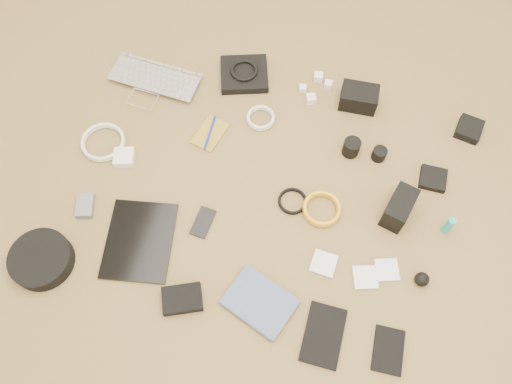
% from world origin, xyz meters
% --- Properties ---
extents(laptop, '(0.37, 0.27, 0.03)m').
position_xyz_m(laptop, '(-0.50, 0.32, 0.01)').
color(laptop, silver).
rests_on(laptop, ground).
extents(headphone_pouch, '(0.23, 0.22, 0.03)m').
position_xyz_m(headphone_pouch, '(-0.17, 0.48, 0.02)').
color(headphone_pouch, black).
rests_on(headphone_pouch, ground).
extents(headphones, '(0.14, 0.14, 0.01)m').
position_xyz_m(headphones, '(-0.17, 0.48, 0.04)').
color(headphones, black).
rests_on(headphones, headphone_pouch).
extents(charger_a, '(0.03, 0.03, 0.02)m').
position_xyz_m(charger_a, '(0.07, 0.47, 0.01)').
color(charger_a, white).
rests_on(charger_a, ground).
extents(charger_b, '(0.03, 0.03, 0.03)m').
position_xyz_m(charger_b, '(0.16, 0.51, 0.01)').
color(charger_b, white).
rests_on(charger_b, ground).
extents(charger_c, '(0.04, 0.04, 0.03)m').
position_xyz_m(charger_c, '(0.12, 0.54, 0.02)').
color(charger_c, white).
rests_on(charger_c, ground).
extents(charger_d, '(0.04, 0.04, 0.03)m').
position_xyz_m(charger_d, '(0.11, 0.43, 0.02)').
color(charger_d, white).
rests_on(charger_d, ground).
extents(dslr_camera, '(0.14, 0.10, 0.08)m').
position_xyz_m(dslr_camera, '(0.28, 0.46, 0.04)').
color(dslr_camera, black).
rests_on(dslr_camera, ground).
extents(lens_pouch, '(0.10, 0.11, 0.03)m').
position_xyz_m(lens_pouch, '(0.70, 0.44, 0.02)').
color(lens_pouch, black).
rests_on(lens_pouch, ground).
extents(notebook_olive, '(0.12, 0.16, 0.01)m').
position_xyz_m(notebook_olive, '(-0.22, 0.19, 0.00)').
color(notebook_olive, olive).
rests_on(notebook_olive, ground).
extents(pen_blue, '(0.01, 0.15, 0.01)m').
position_xyz_m(pen_blue, '(-0.22, 0.19, 0.01)').
color(pen_blue, '#1425A8').
rests_on(pen_blue, notebook_olive).
extents(cable_white_a, '(0.13, 0.13, 0.01)m').
position_xyz_m(cable_white_a, '(-0.05, 0.30, 0.01)').
color(cable_white_a, silver).
rests_on(cable_white_a, ground).
extents(lens_a, '(0.08, 0.08, 0.07)m').
position_xyz_m(lens_a, '(0.30, 0.24, 0.03)').
color(lens_a, black).
rests_on(lens_a, ground).
extents(lens_b, '(0.06, 0.06, 0.05)m').
position_xyz_m(lens_b, '(0.40, 0.24, 0.02)').
color(lens_b, black).
rests_on(lens_b, ground).
extents(card_reader, '(0.09, 0.09, 0.02)m').
position_xyz_m(card_reader, '(0.60, 0.20, 0.01)').
color(card_reader, black).
rests_on(card_reader, ground).
extents(power_brick, '(0.09, 0.09, 0.03)m').
position_xyz_m(power_brick, '(-0.49, 0.00, 0.02)').
color(power_brick, white).
rests_on(power_brick, ground).
extents(cable_white_b, '(0.19, 0.19, 0.01)m').
position_xyz_m(cable_white_b, '(-0.58, 0.05, 0.01)').
color(cable_white_b, silver).
rests_on(cable_white_b, ground).
extents(cable_black, '(0.13, 0.13, 0.01)m').
position_xyz_m(cable_black, '(0.14, -0.01, 0.00)').
color(cable_black, black).
rests_on(cable_black, ground).
extents(cable_yellow, '(0.16, 0.16, 0.01)m').
position_xyz_m(cable_yellow, '(0.24, -0.02, 0.01)').
color(cable_yellow, gold).
rests_on(cable_yellow, ground).
extents(flash, '(0.11, 0.15, 0.10)m').
position_xyz_m(flash, '(0.49, 0.04, 0.05)').
color(flash, black).
rests_on(flash, ground).
extents(lens_cleaner, '(0.03, 0.03, 0.09)m').
position_xyz_m(lens_cleaner, '(0.65, 0.02, 0.04)').
color(lens_cleaner, '#1AA9A6').
rests_on(lens_cleaner, ground).
extents(battery_charger, '(0.08, 0.10, 0.02)m').
position_xyz_m(battery_charger, '(-0.55, -0.21, 0.01)').
color(battery_charger, slate).
rests_on(battery_charger, ground).
extents(tablet, '(0.26, 0.31, 0.01)m').
position_xyz_m(tablet, '(-0.32, -0.28, 0.01)').
color(tablet, black).
rests_on(tablet, ground).
extents(phone, '(0.07, 0.11, 0.01)m').
position_xyz_m(phone, '(-0.14, -0.16, 0.00)').
color(phone, black).
rests_on(phone, ground).
extents(filter_case_left, '(0.08, 0.08, 0.01)m').
position_xyz_m(filter_case_left, '(0.28, -0.20, 0.01)').
color(filter_case_left, silver).
rests_on(filter_case_left, ground).
extents(filter_case_mid, '(0.10, 0.10, 0.01)m').
position_xyz_m(filter_case_mid, '(0.42, -0.21, 0.01)').
color(filter_case_mid, silver).
rests_on(filter_case_mid, ground).
extents(filter_case_right, '(0.09, 0.09, 0.01)m').
position_xyz_m(filter_case_right, '(0.49, -0.17, 0.01)').
color(filter_case_right, silver).
rests_on(filter_case_right, ground).
extents(air_blower, '(0.05, 0.05, 0.05)m').
position_xyz_m(air_blower, '(0.60, -0.18, 0.02)').
color(air_blower, black).
rests_on(air_blower, ground).
extents(headphone_case, '(0.25, 0.25, 0.05)m').
position_xyz_m(headphone_case, '(-0.60, -0.43, 0.03)').
color(headphone_case, black).
rests_on(headphone_case, ground).
extents(drive_case, '(0.15, 0.13, 0.03)m').
position_xyz_m(drive_case, '(-0.12, -0.43, 0.02)').
color(drive_case, black).
rests_on(drive_case, ground).
extents(paperback, '(0.25, 0.22, 0.02)m').
position_xyz_m(paperback, '(0.09, -0.45, 0.01)').
color(paperback, '#455676').
rests_on(paperback, ground).
extents(notebook_black_a, '(0.12, 0.19, 0.01)m').
position_xyz_m(notebook_black_a, '(0.33, -0.42, 0.01)').
color(notebook_black_a, black).
rests_on(notebook_black_a, ground).
extents(notebook_black_b, '(0.09, 0.14, 0.01)m').
position_xyz_m(notebook_black_b, '(0.53, -0.42, 0.01)').
color(notebook_black_b, black).
rests_on(notebook_black_b, ground).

